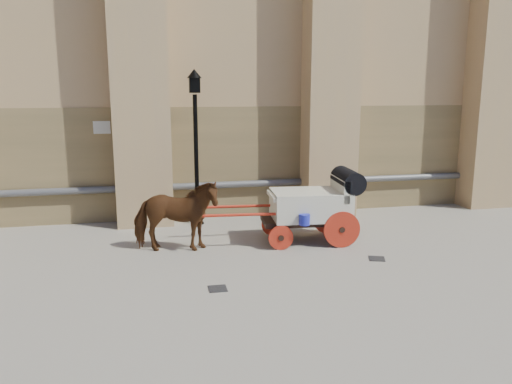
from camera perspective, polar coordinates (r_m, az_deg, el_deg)
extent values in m
plane|color=gray|center=(10.00, -6.54, -8.55)|extent=(90.00, 90.00, 0.00)
cube|color=olive|center=(13.95, -0.28, 3.60)|extent=(44.00, 0.35, 3.00)
cylinder|color=#59595B|center=(13.78, -0.04, 0.97)|extent=(42.00, 0.18, 0.18)
cube|color=beige|center=(13.40, -17.21, 7.07)|extent=(0.42, 0.04, 0.32)
imported|color=#58341B|center=(10.82, -9.18, -2.74)|extent=(1.97, 1.13, 1.57)
cube|color=black|center=(11.53, 5.73, -3.21)|extent=(2.08, 1.09, 0.11)
cube|color=beige|center=(11.46, 6.21, -1.44)|extent=(1.83, 1.29, 0.64)
cube|color=beige|center=(11.56, 9.55, 0.43)|extent=(0.24, 1.15, 0.50)
cube|color=beige|center=(11.26, 2.40, -0.42)|extent=(0.41, 1.03, 0.09)
cylinder|color=black|center=(11.58, 10.44, 1.33)|extent=(0.61, 1.18, 0.51)
cylinder|color=red|center=(11.20, 9.78, -4.25)|extent=(0.82, 0.13, 0.82)
cylinder|color=red|center=(12.24, 8.26, -2.84)|extent=(0.82, 0.13, 0.82)
cylinder|color=red|center=(10.92, 2.86, -5.24)|extent=(0.55, 0.10, 0.55)
cylinder|color=red|center=(11.99, 1.93, -3.70)|extent=(0.55, 0.10, 0.55)
cylinder|color=red|center=(10.83, -1.53, -2.63)|extent=(2.18, 0.26, 0.06)
cylinder|color=red|center=(11.62, -1.93, -1.65)|extent=(2.18, 0.26, 0.06)
cylinder|color=#2029BC|center=(10.84, 5.56, -3.16)|extent=(0.24, 0.24, 0.24)
cylinder|color=black|center=(12.86, -6.84, 3.58)|extent=(0.11, 0.11, 3.33)
cone|color=black|center=(13.15, -6.68, -2.90)|extent=(0.33, 0.33, 0.33)
cube|color=black|center=(12.74, -7.04, 12.05)|extent=(0.26, 0.26, 0.39)
cone|color=black|center=(12.75, -7.07, 13.30)|extent=(0.37, 0.37, 0.22)
cube|color=black|center=(8.94, -4.40, -10.95)|extent=(0.32, 0.32, 0.01)
cube|color=black|center=(10.70, 13.65, -7.42)|extent=(0.41, 0.41, 0.01)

